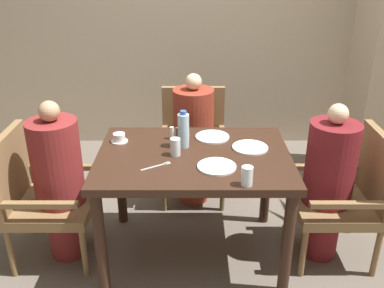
{
  "coord_description": "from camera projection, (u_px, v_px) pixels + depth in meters",
  "views": [
    {
      "loc": [
        -0.01,
        -2.44,
        1.95
      ],
      "look_at": [
        0.0,
        0.04,
        0.82
      ],
      "focal_mm": 40.0,
      "sensor_mm": 36.0,
      "label": 1
    }
  ],
  "objects": [
    {
      "name": "wall_back",
      "position": [
        191.0,
        10.0,
        4.23
      ],
      "size": [
        8.0,
        0.06,
        2.8
      ],
      "color": "tan",
      "rests_on": "ground_plane"
    },
    {
      "name": "fork_beside_plate",
      "position": [
        157.0,
        166.0,
        2.56
      ],
      "size": [
        0.17,
        0.12,
        0.0
      ],
      "color": "silver",
      "rests_on": "dining_table"
    },
    {
      "name": "diner_in_far_chair",
      "position": [
        192.0,
        139.0,
        3.44
      ],
      "size": [
        0.32,
        0.32,
        1.1
      ],
      "color": "maroon",
      "rests_on": "ground_plane"
    },
    {
      "name": "plate_dessert_center",
      "position": [
        215.0,
        166.0,
        2.54
      ],
      "size": [
        0.23,
        0.23,
        0.01
      ],
      "color": "white",
      "rests_on": "dining_table"
    },
    {
      "name": "salt_shaker",
      "position": [
        170.0,
        133.0,
        2.91
      ],
      "size": [
        0.03,
        0.03,
        0.09
      ],
      "color": "white",
      "rests_on": "dining_table"
    },
    {
      "name": "ground_plane",
      "position": [
        192.0,
        252.0,
        3.03
      ],
      "size": [
        16.0,
        16.0,
        0.0
      ],
      "primitive_type": "plane",
      "color": "#60564C"
    },
    {
      "name": "dining_table",
      "position": [
        192.0,
        169.0,
        2.75
      ],
      "size": [
        1.22,
        0.89,
        0.77
      ],
      "color": "#331E14",
      "rests_on": "ground_plane"
    },
    {
      "name": "chair_left_side",
      "position": [
        37.0,
        194.0,
        2.82
      ],
      "size": [
        0.54,
        0.53,
        0.9
      ],
      "color": "brown",
      "rests_on": "ground_plane"
    },
    {
      "name": "plate_main_left",
      "position": [
        211.0,
        137.0,
        2.94
      ],
      "size": [
        0.23,
        0.23,
        0.01
      ],
      "color": "white",
      "rests_on": "dining_table"
    },
    {
      "name": "glass_tall_mid",
      "position": [
        174.0,
        147.0,
        2.67
      ],
      "size": [
        0.06,
        0.06,
        0.11
      ],
      "color": "silver",
      "rests_on": "dining_table"
    },
    {
      "name": "chair_far_side",
      "position": [
        192.0,
        141.0,
        3.61
      ],
      "size": [
        0.53,
        0.54,
        0.9
      ],
      "color": "brown",
      "rests_on": "ground_plane"
    },
    {
      "name": "plate_main_right",
      "position": [
        248.0,
        147.0,
        2.78
      ],
      "size": [
        0.23,
        0.23,
        0.01
      ],
      "color": "white",
      "rests_on": "dining_table"
    },
    {
      "name": "water_bottle",
      "position": [
        182.0,
        130.0,
        2.76
      ],
      "size": [
        0.07,
        0.07,
        0.25
      ],
      "color": "#A3C6DB",
      "rests_on": "dining_table"
    },
    {
      "name": "teacup_with_saucer",
      "position": [
        117.0,
        138.0,
        2.87
      ],
      "size": [
        0.11,
        0.11,
        0.06
      ],
      "color": "white",
      "rests_on": "dining_table"
    },
    {
      "name": "glass_tall_near",
      "position": [
        245.0,
        176.0,
        2.33
      ],
      "size": [
        0.06,
        0.06,
        0.11
      ],
      "color": "silver",
      "rests_on": "dining_table"
    },
    {
      "name": "diner_in_right_chair",
      "position": [
        326.0,
        182.0,
        2.79
      ],
      "size": [
        0.32,
        0.32,
        1.1
      ],
      "color": "maroon",
      "rests_on": "ground_plane"
    },
    {
      "name": "chair_right_side",
      "position": [
        346.0,
        193.0,
        2.83
      ],
      "size": [
        0.54,
        0.53,
        0.9
      ],
      "color": "brown",
      "rests_on": "ground_plane"
    },
    {
      "name": "diner_in_left_chair",
      "position": [
        58.0,
        181.0,
        2.78
      ],
      "size": [
        0.32,
        0.32,
        1.12
      ],
      "color": "maroon",
      "rests_on": "ground_plane"
    },
    {
      "name": "pepper_shaker",
      "position": [
        176.0,
        133.0,
        2.91
      ],
      "size": [
        0.03,
        0.03,
        0.08
      ],
      "color": "#4C3D2D",
      "rests_on": "dining_table"
    }
  ]
}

